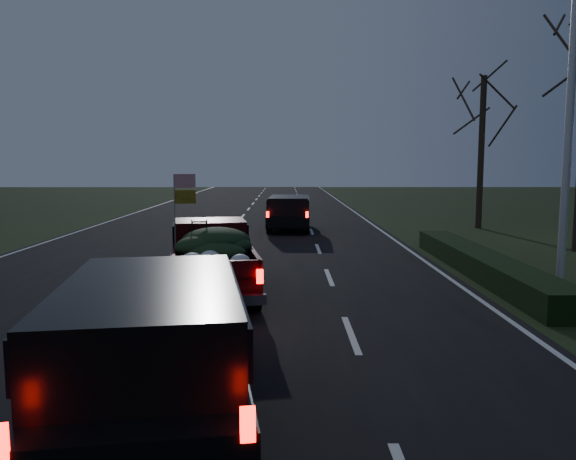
# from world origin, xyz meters

# --- Properties ---
(ground) EXTENTS (120.00, 120.00, 0.00)m
(ground) POSITION_xyz_m (0.00, 0.00, 0.00)
(ground) COLOR black
(ground) RESTS_ON ground
(road_asphalt) EXTENTS (14.00, 120.00, 0.02)m
(road_asphalt) POSITION_xyz_m (0.00, 0.00, 0.01)
(road_asphalt) COLOR black
(road_asphalt) RESTS_ON ground
(hedge_row) EXTENTS (1.00, 10.00, 0.60)m
(hedge_row) POSITION_xyz_m (7.80, 3.00, 0.30)
(hedge_row) COLOR black
(hedge_row) RESTS_ON ground
(light_pole) EXTENTS (0.50, 0.90, 9.16)m
(light_pole) POSITION_xyz_m (9.50, 2.00, 5.48)
(light_pole) COLOR silver
(light_pole) RESTS_ON ground
(bare_tree_far) EXTENTS (3.60, 3.60, 7.00)m
(bare_tree_far) POSITION_xyz_m (11.50, 14.00, 5.23)
(bare_tree_far) COLOR black
(bare_tree_far) RESTS_ON ground
(pickup_truck) EXTENTS (2.56, 4.97, 2.49)m
(pickup_truck) POSITION_xyz_m (0.73, 0.76, 0.93)
(pickup_truck) COLOR #32060A
(pickup_truck) RESTS_ON ground
(lead_suv) EXTENTS (2.01, 4.45, 1.26)m
(lead_suv) POSITION_xyz_m (2.61, 13.11, 0.95)
(lead_suv) COLOR black
(lead_suv) RESTS_ON ground
(rear_suv) EXTENTS (2.73, 5.07, 1.39)m
(rear_suv) POSITION_xyz_m (0.91, -5.87, 1.05)
(rear_suv) COLOR black
(rear_suv) RESTS_ON ground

